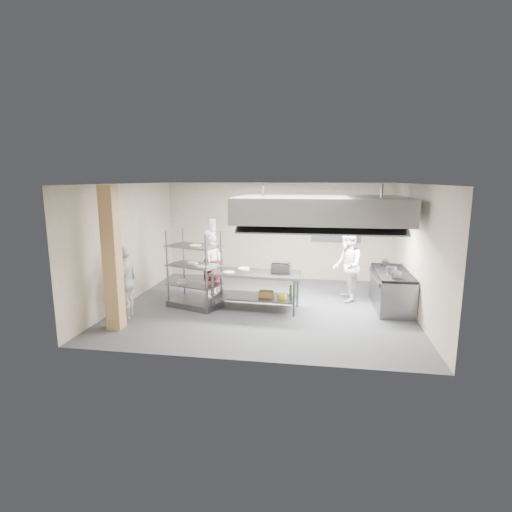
% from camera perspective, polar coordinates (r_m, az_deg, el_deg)
% --- Properties ---
extents(floor, '(7.00, 7.00, 0.00)m').
position_cam_1_polar(floor, '(9.95, 1.21, -7.28)').
color(floor, '#343437').
rests_on(floor, ground).
extents(ceiling, '(7.00, 7.00, 0.00)m').
position_cam_1_polar(ceiling, '(9.45, 1.28, 10.27)').
color(ceiling, silver).
rests_on(ceiling, wall_back).
extents(wall_back, '(7.00, 0.00, 7.00)m').
position_cam_1_polar(wall_back, '(12.53, 3.11, 3.54)').
color(wall_back, tan).
rests_on(wall_back, ground).
extents(wall_left, '(0.00, 6.00, 6.00)m').
position_cam_1_polar(wall_left, '(10.63, -17.80, 1.71)').
color(wall_left, tan).
rests_on(wall_left, ground).
extents(wall_right, '(0.00, 6.00, 6.00)m').
position_cam_1_polar(wall_right, '(9.76, 22.06, 0.64)').
color(wall_right, tan).
rests_on(wall_right, ground).
extents(column, '(0.30, 0.30, 3.00)m').
position_cam_1_polar(column, '(8.70, -19.85, -0.38)').
color(column, tan).
rests_on(column, floor).
extents(exhaust_hood, '(4.00, 2.50, 0.60)m').
position_cam_1_polar(exhaust_hood, '(9.79, 9.20, 6.64)').
color(exhaust_hood, slate).
rests_on(exhaust_hood, ceiling).
extents(hood_strip_a, '(1.60, 0.12, 0.04)m').
position_cam_1_polar(hood_strip_a, '(9.85, 3.89, 4.92)').
color(hood_strip_a, white).
rests_on(hood_strip_a, exhaust_hood).
extents(hood_strip_b, '(1.60, 0.12, 0.04)m').
position_cam_1_polar(hood_strip_b, '(9.86, 14.40, 4.60)').
color(hood_strip_b, white).
rests_on(hood_strip_b, exhaust_hood).
extents(wall_shelf, '(1.50, 0.28, 0.04)m').
position_cam_1_polar(wall_shelf, '(12.32, 11.40, 3.22)').
color(wall_shelf, slate).
rests_on(wall_shelf, wall_back).
extents(island, '(2.17, 1.00, 0.91)m').
position_cam_1_polar(island, '(9.70, -0.04, -4.94)').
color(island, gray).
rests_on(island, floor).
extents(island_worktop, '(2.17, 1.00, 0.06)m').
position_cam_1_polar(island_worktop, '(9.60, -0.04, -2.49)').
color(island_worktop, slate).
rests_on(island_worktop, island).
extents(island_undershelf, '(1.99, 0.90, 0.04)m').
position_cam_1_polar(island_undershelf, '(9.75, -0.04, -5.81)').
color(island_undershelf, slate).
rests_on(island_undershelf, island).
extents(pass_rack, '(1.43, 1.11, 1.89)m').
position_cam_1_polar(pass_rack, '(9.85, -8.80, -1.89)').
color(pass_rack, slate).
rests_on(pass_rack, floor).
extents(cooking_range, '(0.80, 2.00, 0.84)m').
position_cam_1_polar(cooking_range, '(10.38, 18.77, -4.67)').
color(cooking_range, gray).
rests_on(cooking_range, floor).
extents(range_top, '(0.78, 1.96, 0.06)m').
position_cam_1_polar(range_top, '(10.27, 18.92, -2.25)').
color(range_top, black).
rests_on(range_top, cooking_range).
extents(chef_head, '(0.58, 0.75, 1.82)m').
position_cam_1_polar(chef_head, '(10.55, -6.21, -1.17)').
color(chef_head, white).
rests_on(chef_head, floor).
extents(chef_line, '(0.76, 0.94, 1.83)m').
position_cam_1_polar(chef_line, '(10.49, 12.86, -1.42)').
color(chef_line, white).
rests_on(chef_line, floor).
extents(chef_plating, '(0.53, 1.01, 1.64)m').
position_cam_1_polar(chef_plating, '(9.50, -18.08, -3.55)').
color(chef_plating, white).
rests_on(chef_plating, floor).
extents(griddle, '(0.47, 0.38, 0.22)m').
position_cam_1_polar(griddle, '(9.60, 3.63, -1.64)').
color(griddle, slate).
rests_on(griddle, island_worktop).
extents(wicker_basket, '(0.35, 0.26, 0.15)m').
position_cam_1_polar(wicker_basket, '(9.64, 1.43, -5.44)').
color(wicker_basket, olive).
rests_on(wicker_basket, island_undershelf).
extents(stockpot, '(0.25, 0.25, 0.17)m').
position_cam_1_polar(stockpot, '(9.98, 18.76, -1.94)').
color(stockpot, slate).
rests_on(stockpot, range_top).
extents(plate_stack, '(0.28, 0.28, 0.05)m').
position_cam_1_polar(plate_stack, '(9.93, -8.74, -3.80)').
color(plate_stack, silver).
rests_on(plate_stack, pass_rack).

